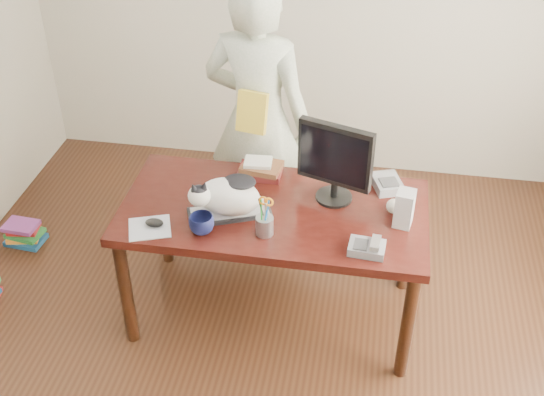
% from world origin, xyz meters
% --- Properties ---
extents(room, '(4.50, 4.50, 4.50)m').
position_xyz_m(room, '(0.00, 0.00, 1.35)').
color(room, black).
rests_on(room, ground).
extents(desk, '(1.60, 0.80, 0.75)m').
position_xyz_m(desk, '(0.00, 0.68, 0.60)').
color(desk, black).
rests_on(desk, ground).
extents(keyboard, '(0.45, 0.31, 0.03)m').
position_xyz_m(keyboard, '(-0.22, 0.51, 0.76)').
color(keyboard, black).
rests_on(keyboard, desk).
extents(cat, '(0.40, 0.31, 0.24)m').
position_xyz_m(cat, '(-0.23, 0.50, 0.87)').
color(cat, silver).
rests_on(cat, keyboard).
extents(monitor, '(0.39, 0.25, 0.45)m').
position_xyz_m(monitor, '(0.30, 0.72, 1.00)').
color(monitor, black).
rests_on(monitor, desk).
extents(pen_cup, '(0.10, 0.10, 0.23)m').
position_xyz_m(pen_cup, '(-0.01, 0.38, 0.81)').
color(pen_cup, '#97979C').
rests_on(pen_cup, desk).
extents(mousepad, '(0.26, 0.25, 0.00)m').
position_xyz_m(mousepad, '(-0.59, 0.33, 0.75)').
color(mousepad, '#AFB4BC').
rests_on(mousepad, desk).
extents(mouse, '(0.11, 0.09, 0.04)m').
position_xyz_m(mouse, '(-0.57, 0.35, 0.77)').
color(mouse, black).
rests_on(mouse, mousepad).
extents(coffee_mug, '(0.17, 0.17, 0.10)m').
position_xyz_m(coffee_mug, '(-0.32, 0.34, 0.80)').
color(coffee_mug, '#0D1135').
rests_on(coffee_mug, desk).
extents(phone, '(0.18, 0.15, 0.08)m').
position_xyz_m(phone, '(0.50, 0.33, 0.78)').
color(phone, slate).
rests_on(phone, desk).
extents(speaker, '(0.10, 0.11, 0.20)m').
position_xyz_m(speaker, '(0.67, 0.57, 0.85)').
color(speaker, '#99999C').
rests_on(speaker, desk).
extents(baseball, '(0.08, 0.08, 0.08)m').
position_xyz_m(baseball, '(0.62, 0.67, 0.79)').
color(baseball, white).
rests_on(baseball, desk).
extents(book_stack, '(0.25, 0.19, 0.09)m').
position_xyz_m(book_stack, '(-0.12, 0.90, 0.79)').
color(book_stack, '#471214').
rests_on(book_stack, desk).
extents(calculator, '(0.19, 0.22, 0.06)m').
position_xyz_m(calculator, '(0.58, 0.89, 0.78)').
color(calculator, slate).
rests_on(calculator, desk).
extents(person, '(0.73, 0.55, 1.79)m').
position_xyz_m(person, '(-0.20, 1.23, 0.90)').
color(person, white).
rests_on(person, ground).
extents(held_book, '(0.19, 0.13, 0.24)m').
position_xyz_m(held_book, '(-0.20, 1.06, 1.05)').
color(held_book, gold).
rests_on(held_book, person).
extents(book_pile_b, '(0.26, 0.20, 0.15)m').
position_xyz_m(book_pile_b, '(-1.72, 0.95, 0.07)').
color(book_pile_b, '#165188').
rests_on(book_pile_b, ground).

